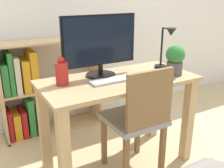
{
  "coord_description": "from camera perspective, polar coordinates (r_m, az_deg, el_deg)",
  "views": [
    {
      "loc": [
        -0.95,
        -1.56,
        1.33
      ],
      "look_at": [
        0.0,
        0.1,
        0.66
      ],
      "focal_mm": 42.0,
      "sensor_mm": 36.0,
      "label": 1
    }
  ],
  "objects": [
    {
      "name": "chair",
      "position": [
        1.91,
        5.71,
        -7.29
      ],
      "size": [
        0.4,
        0.4,
        0.86
      ],
      "rotation": [
        0.0,
        0.0,
        0.12
      ],
      "color": "gray",
      "rests_on": "ground_plane"
    },
    {
      "name": "monitor",
      "position": [
        1.93,
        -2.62,
        8.84
      ],
      "size": [
        0.59,
        0.22,
        0.45
      ],
      "color": "black",
      "rests_on": "desk"
    },
    {
      "name": "desk_lamp",
      "position": [
        2.16,
        11.8,
        8.44
      ],
      "size": [
        0.1,
        0.19,
        0.34
      ],
      "color": "black",
      "rests_on": "desk"
    },
    {
      "name": "potted_plant",
      "position": [
        2.04,
        13.57,
        5.29
      ],
      "size": [
        0.14,
        0.14,
        0.23
      ],
      "color": "#4C4C51",
      "rests_on": "desk"
    },
    {
      "name": "keyboard",
      "position": [
        1.87,
        0.63,
        0.92
      ],
      "size": [
        0.37,
        0.11,
        0.02
      ],
      "color": "#B2B2B7",
      "rests_on": "desk"
    },
    {
      "name": "desk",
      "position": [
        1.98,
        1.44,
        -3.39
      ],
      "size": [
        1.15,
        0.55,
        0.73
      ],
      "color": "tan",
      "rests_on": "ground_plane"
    },
    {
      "name": "bookshelf",
      "position": [
        2.6,
        -16.79,
        -1.65
      ],
      "size": [
        0.95,
        0.28,
        0.91
      ],
      "color": "tan",
      "rests_on": "ground_plane"
    },
    {
      "name": "vase",
      "position": [
        1.8,
        -10.89,
        2.44
      ],
      "size": [
        0.09,
        0.09,
        0.2
      ],
      "color": "#B2231E",
      "rests_on": "desk"
    },
    {
      "name": "ground_plane",
      "position": [
        2.26,
        1.31,
        -16.64
      ],
      "size": [
        10.0,
        10.0,
        0.0
      ],
      "primitive_type": "plane",
      "color": "#CCB284"
    }
  ]
}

